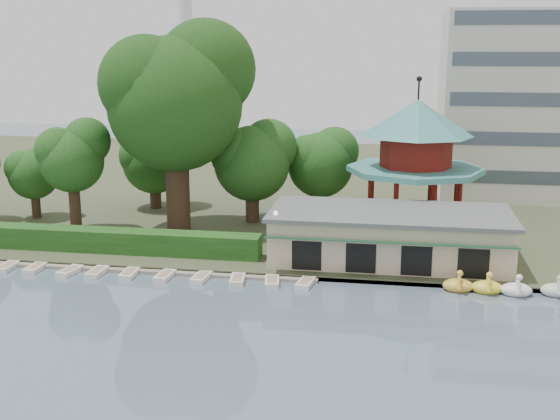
% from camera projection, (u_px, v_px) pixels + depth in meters
% --- Properties ---
extents(ground_plane, '(220.00, 220.00, 0.00)m').
position_uv_depth(ground_plane, '(183.00, 385.00, 35.65)').
color(ground_plane, slate).
rests_on(ground_plane, ground).
extents(shore, '(220.00, 70.00, 0.40)m').
position_uv_depth(shore, '(310.00, 184.00, 85.49)').
color(shore, '#424930').
rests_on(shore, ground).
extents(embankment, '(220.00, 0.60, 0.30)m').
position_uv_depth(embankment, '(252.00, 274.00, 52.21)').
color(embankment, gray).
rests_on(embankment, ground).
extents(dock, '(34.00, 1.60, 0.24)m').
position_uv_depth(dock, '(99.00, 267.00, 54.05)').
color(dock, gray).
rests_on(dock, ground).
extents(boathouse, '(18.60, 9.39, 3.90)m').
position_uv_depth(boathouse, '(390.00, 235.00, 54.58)').
color(boathouse, beige).
rests_on(boathouse, shore).
extents(pavilion, '(12.40, 12.40, 13.50)m').
position_uv_depth(pavilion, '(416.00, 152.00, 62.69)').
color(pavilion, beige).
rests_on(pavilion, shore).
extents(hedge, '(30.00, 2.00, 1.80)m').
position_uv_depth(hedge, '(81.00, 239.00, 57.43)').
color(hedge, '#22511B').
rests_on(hedge, shore).
extents(lamp_post, '(0.36, 0.36, 4.28)m').
position_uv_depth(lamp_post, '(276.00, 228.00, 52.86)').
color(lamp_post, black).
rests_on(lamp_post, shore).
extents(big_tree, '(13.04, 12.15, 18.73)m').
position_uv_depth(big_tree, '(177.00, 93.00, 61.18)').
color(big_tree, '#3A281C').
rests_on(big_tree, shore).
extents(small_trees, '(39.92, 16.18, 10.18)m').
position_uv_depth(small_trees, '(159.00, 162.00, 66.73)').
color(small_trees, '#3A281C').
rests_on(small_trees, shore).
extents(moored_rowboats, '(32.70, 2.70, 0.36)m').
position_uv_depth(moored_rowboats, '(100.00, 272.00, 52.67)').
color(moored_rowboats, white).
rests_on(moored_rowboats, ground).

